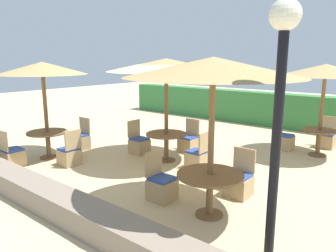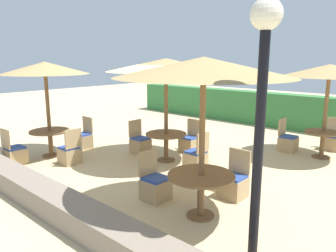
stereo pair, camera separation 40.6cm
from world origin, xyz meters
name	(u,v)px [view 1 (the left image)]	position (x,y,z in m)	size (l,w,h in m)	color
ground_plane	(153,164)	(0.00, 0.00, 0.00)	(40.00, 40.00, 0.00)	#D1BA8C
hedge_row	(261,108)	(0.00, 6.54, 0.65)	(13.00, 0.70, 1.31)	#387A3D
stone_border	(41,195)	(0.00, -3.07, 0.21)	(10.00, 0.56, 0.42)	gray
lamp_post	(280,86)	(3.94, -2.17, 2.35)	(0.36, 0.36, 3.32)	black
parasol_front_left	(42,69)	(-2.57, -1.37, 2.38)	(2.28, 2.28, 2.56)	brown
round_table_front_left	(48,137)	(-2.57, -1.37, 0.57)	(1.06, 1.06, 0.72)	brown
patio_chair_front_left_east	(70,155)	(-1.59, -1.37, 0.26)	(0.46, 0.46, 0.93)	tan
patio_chair_front_left_south	(12,156)	(-2.62, -2.33, 0.26)	(0.46, 0.46, 0.93)	tan
patio_chair_front_left_north	(80,141)	(-2.60, -0.32, 0.26)	(0.46, 0.46, 0.93)	tan
parasol_center	(166,65)	(0.06, 0.45, 2.48)	(3.00, 3.00, 2.65)	brown
round_table_center	(166,139)	(0.06, 0.45, 0.58)	(1.06, 1.06, 0.74)	brown
patio_chair_center_north	(189,143)	(0.02, 1.51, 0.26)	(0.46, 0.46, 0.93)	tan
patio_chair_center_east	(198,158)	(1.04, 0.47, 0.26)	(0.46, 0.46, 0.93)	tan
patio_chair_center_west	(139,144)	(-0.97, 0.49, 0.26)	(0.46, 0.46, 0.93)	tan
parasol_back_right	(326,71)	(3.02, 3.47, 2.33)	(2.43, 2.43, 2.50)	brown
round_table_back_right	(319,136)	(3.02, 3.47, 0.55)	(0.96, 0.96, 0.73)	brown
patio_chair_back_right_west	(284,141)	(2.07, 3.49, 0.26)	(0.46, 0.46, 0.93)	tan
patio_chair_back_right_north	(326,139)	(2.99, 4.47, 0.26)	(0.46, 0.46, 0.93)	tan
parasol_front_right	(213,68)	(2.58, -1.43, 2.52)	(2.89, 2.89, 2.69)	brown
round_table_front_right	(210,182)	(2.58, -1.43, 0.60)	(1.14, 1.14, 0.75)	brown
patio_chair_front_right_west	(161,186)	(1.52, -1.46, 0.26)	(0.46, 0.46, 0.93)	tan
patio_chair_front_right_north	(239,183)	(2.59, -0.37, 0.26)	(0.46, 0.46, 0.93)	tan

